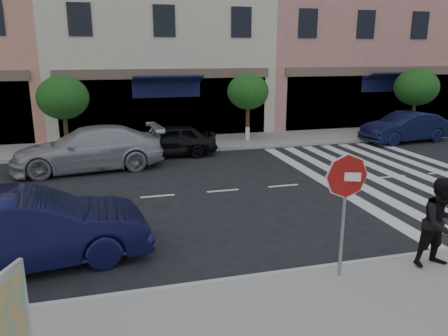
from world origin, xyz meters
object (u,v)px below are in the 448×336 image
poster_board (5,333)px  car_far_mid (170,140)px  car_near_mid (28,230)px  car_far_left (88,149)px  walker (441,223)px  stop_sign (346,188)px  car_far_right (405,127)px

poster_board → car_far_mid: bearing=96.2°
car_near_mid → car_far_mid: bearing=-32.4°
car_far_mid → car_far_left: bearing=-64.1°
walker → car_near_mid: (-7.60, 2.31, -0.25)m
car_far_mid → stop_sign: bearing=10.4°
car_far_right → car_far_left: bearing=-90.9°
poster_board → car_near_mid: poster_board is taller
car_near_mid → car_far_right: 17.58m
stop_sign → car_far_left: (-4.68, 9.63, -1.08)m
walker → poster_board: (-7.31, -1.26, -0.16)m
car_far_left → stop_sign: bearing=20.2°
walker → car_near_mid: 7.95m
poster_board → car_far_left: bearing=109.9°
stop_sign → car_near_mid: size_ratio=0.50×
walker → car_far_mid: size_ratio=0.46×
car_near_mid → car_far_mid: 9.69m
car_far_mid → car_far_right: size_ratio=0.88×
walker → car_near_mid: walker is taller
stop_sign → car_far_left: size_ratio=0.44×
stop_sign → car_far_left: stop_sign is taller
walker → car_far_right: 13.48m
walker → poster_board: bearing=-171.6°
car_near_mid → car_far_left: 7.49m
stop_sign → car_far_mid: size_ratio=0.61×
car_far_left → car_near_mid: bearing=-12.8°
walker → car_far_right: (7.62, 11.11, -0.32)m
car_far_mid → car_far_right: 11.16m
poster_board → car_far_mid: 12.93m
car_far_mid → walker: bearing=20.0°
poster_board → car_near_mid: 3.58m
car_far_mid → car_far_right: car_far_right is taller
walker → stop_sign: bearing=175.3°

